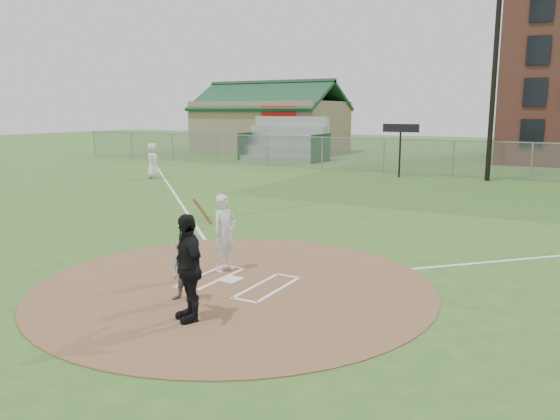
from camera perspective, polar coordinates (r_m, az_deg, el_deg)
The scene contains 14 objects.
ground at distance 11.72m, azimuth -4.77°, elevation -7.82°, with size 140.00×140.00×0.00m, color #335F20.
dirt_circle at distance 11.71m, azimuth -4.77°, elevation -7.78°, with size 8.40×8.40×0.02m, color brown.
home_plate at distance 11.99m, azimuth -5.24°, elevation -7.23°, with size 0.44×0.44×0.03m, color silver.
foul_line_third at distance 24.02m, azimuth -10.82°, elevation 1.46°, with size 0.10×24.00×0.01m, color white.
catcher at distance 10.66m, azimuth -10.00°, elevation -6.46°, with size 0.56×0.43×1.14m, color gray.
umpire at distance 9.64m, azimuth -9.58°, elevation -5.92°, with size 1.11×0.46×1.90m, color black.
ondeck_player at distance 30.48m, azimuth -13.17°, elevation 5.03°, with size 0.93×0.61×1.91m, color silver.
batters_boxes at distance 11.83m, azimuth -4.36°, elevation -7.51°, with size 2.08×1.88×0.01m.
batter_at_plate at distance 12.44m, azimuth -5.84°, elevation -2.40°, with size 0.65×1.06×1.78m.
outfield_fence at distance 31.97m, azimuth 17.63°, elevation 5.17°, with size 56.08×0.08×2.03m.
bleachers at distance 40.36m, azimuth 0.40°, elevation 7.45°, with size 6.08×3.20×3.20m.
clubhouse at distance 48.70m, azimuth -0.98°, elevation 8.89°, with size 12.20×8.71×6.23m.
light_pole at distance 30.68m, azimuth 21.63°, elevation 15.21°, with size 1.20×0.30×12.22m.
scoreboard_sign at distance 30.73m, azimuth 12.49°, elevation 7.78°, with size 2.00×0.10×2.93m.
Camera 1 is at (6.19, -9.25, 3.65)m, focal length 35.00 mm.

